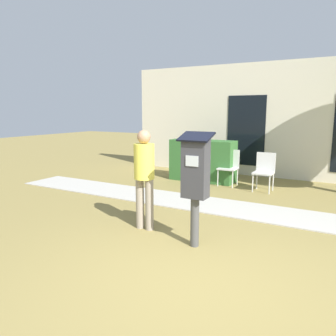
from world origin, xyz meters
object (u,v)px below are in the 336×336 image
(person_standing, at_px, (144,172))
(outdoor_chair_middle, at_px, (264,169))
(outdoor_chair_left, at_px, (229,165))
(parking_meter, at_px, (195,175))

(person_standing, relative_size, outdoor_chair_middle, 1.76)
(outdoor_chair_middle, bearing_deg, person_standing, -108.22)
(outdoor_chair_left, relative_size, outdoor_chair_middle, 1.00)
(parking_meter, distance_m, outdoor_chair_left, 4.03)
(person_standing, distance_m, outdoor_chair_middle, 3.69)
(outdoor_chair_left, height_order, outdoor_chair_middle, same)
(person_standing, height_order, outdoor_chair_left, person_standing)
(person_standing, height_order, outdoor_chair_middle, person_standing)
(person_standing, bearing_deg, outdoor_chair_middle, 102.04)
(parking_meter, distance_m, person_standing, 1.01)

